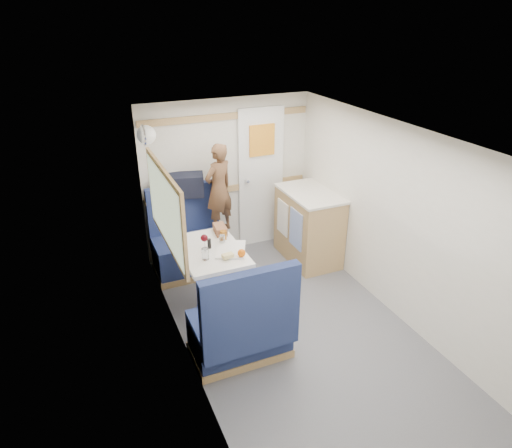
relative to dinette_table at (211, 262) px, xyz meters
name	(u,v)px	position (x,y,z in m)	size (l,w,h in m)	color
floor	(310,348)	(0.65, -1.00, -0.57)	(4.50, 4.50, 0.00)	#515156
ceiling	(323,145)	(0.65, -1.00, 1.43)	(4.50, 4.50, 0.00)	silver
wall_back	(228,177)	(0.65, 1.25, 0.43)	(2.20, 0.02, 2.00)	silver
wall_left	(194,285)	(-0.45, -1.00, 0.43)	(0.02, 4.50, 2.00)	silver
wall_right	(416,235)	(1.75, -1.00, 0.43)	(0.02, 4.50, 2.00)	silver
oak_trim_low	(229,189)	(0.65, 1.23, 0.28)	(2.15, 0.02, 0.08)	#9C7946
oak_trim_high	(227,116)	(0.65, 1.23, 1.21)	(2.15, 0.02, 0.08)	#9C7946
side_window	(165,208)	(-0.43, 0.00, 0.68)	(0.04, 1.30, 0.72)	#98A28A
rear_door	(261,175)	(1.10, 1.22, 0.41)	(0.62, 0.12, 1.86)	white
dinette_table	(211,262)	(0.00, 0.00, 0.00)	(0.62, 0.92, 0.72)	white
bench_far	(190,248)	(0.00, 0.86, -0.27)	(0.90, 0.59, 1.05)	navy
bench_near	(242,331)	(0.00, -0.86, -0.27)	(0.90, 0.59, 1.05)	navy
ledge	(181,197)	(0.00, 1.12, 0.31)	(0.90, 0.14, 0.04)	#9C7946
dome_light	(146,135)	(-0.39, 0.85, 1.18)	(0.20, 0.20, 0.20)	white
galley_counter	(308,226)	(1.47, 0.55, -0.10)	(0.57, 0.92, 0.92)	#9C7946
person	(219,189)	(0.41, 0.89, 0.44)	(0.40, 0.27, 1.11)	brown
duffel_bag	(181,185)	(0.00, 1.12, 0.47)	(0.55, 0.26, 0.26)	black
tray	(231,249)	(0.18, -0.11, 0.16)	(0.29, 0.38, 0.02)	white
orange_fruit	(242,253)	(0.22, -0.30, 0.21)	(0.08, 0.08, 0.08)	#E74D0A
cheese_block	(228,256)	(0.09, -0.26, 0.19)	(0.11, 0.07, 0.04)	#DCC87F
wine_glass	(204,239)	(-0.06, 0.02, 0.28)	(0.08, 0.08, 0.17)	white
tumbler_left	(205,254)	(-0.11, -0.18, 0.21)	(0.07, 0.07, 0.12)	white
tumbler_right	(222,240)	(0.15, 0.06, 0.20)	(0.06, 0.06, 0.10)	white
beer_glass	(223,236)	(0.19, 0.13, 0.21)	(0.07, 0.07, 0.11)	#965515
pepper_grinder	(209,244)	(0.00, 0.02, 0.21)	(0.04, 0.04, 0.10)	black
bread_loaf	(220,229)	(0.21, 0.31, 0.20)	(0.12, 0.22, 0.09)	brown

